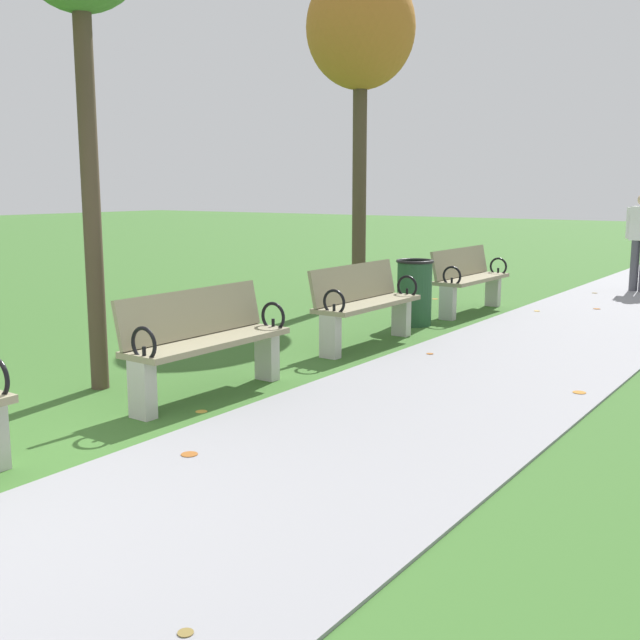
{
  "coord_description": "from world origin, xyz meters",
  "views": [
    {
      "loc": [
        3.87,
        -1.87,
        1.75
      ],
      "look_at": [
        -0.05,
        3.8,
        0.55
      ],
      "focal_mm": 43.16,
      "sensor_mm": 36.0,
      "label": 1
    }
  ],
  "objects_px": {
    "park_bench_2": "(205,340)",
    "tree_3": "(361,33)",
    "park_bench_3": "(364,302)",
    "park_bench_4": "(469,278)",
    "trash_bin": "(414,292)"
  },
  "relations": [
    {
      "from": "park_bench_4",
      "to": "trash_bin",
      "type": "relative_size",
      "value": 1.92
    },
    {
      "from": "tree_3",
      "to": "trash_bin",
      "type": "distance_m",
      "value": 4.19
    },
    {
      "from": "park_bench_3",
      "to": "trash_bin",
      "type": "bearing_deg",
      "value": 95.74
    },
    {
      "from": "park_bench_2",
      "to": "park_bench_4",
      "type": "relative_size",
      "value": 1.0
    },
    {
      "from": "park_bench_3",
      "to": "tree_3",
      "type": "bearing_deg",
      "value": 122.83
    },
    {
      "from": "park_bench_2",
      "to": "park_bench_4",
      "type": "xyz_separation_m",
      "value": [
        0.0,
        5.38,
        0.0
      ]
    },
    {
      "from": "park_bench_2",
      "to": "park_bench_3",
      "type": "bearing_deg",
      "value": 90.0
    },
    {
      "from": "tree_3",
      "to": "trash_bin",
      "type": "relative_size",
      "value": 5.88
    },
    {
      "from": "park_bench_4",
      "to": "trash_bin",
      "type": "xyz_separation_m",
      "value": [
        -0.15,
        -1.35,
        -0.06
      ]
    },
    {
      "from": "park_bench_4",
      "to": "tree_3",
      "type": "xyz_separation_m",
      "value": [
        -1.86,
        0.07,
        3.49
      ]
    },
    {
      "from": "park_bench_3",
      "to": "park_bench_2",
      "type": "bearing_deg",
      "value": -90.0
    },
    {
      "from": "park_bench_2",
      "to": "tree_3",
      "type": "distance_m",
      "value": 6.73
    },
    {
      "from": "park_bench_4",
      "to": "park_bench_2",
      "type": "bearing_deg",
      "value": -90.0
    },
    {
      "from": "park_bench_4",
      "to": "tree_3",
      "type": "height_order",
      "value": "tree_3"
    },
    {
      "from": "park_bench_4",
      "to": "tree_3",
      "type": "distance_m",
      "value": 3.96
    }
  ]
}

